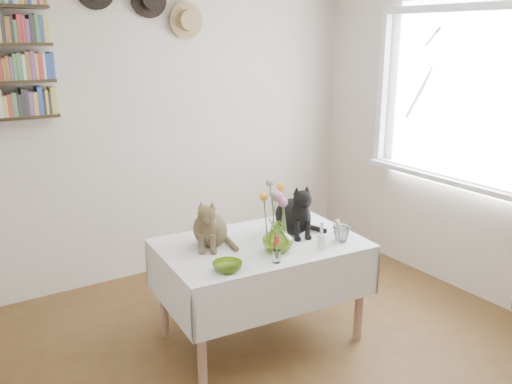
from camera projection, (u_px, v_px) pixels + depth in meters
room at (315, 194)px, 2.44m from camera, size 4.08×4.58×2.58m
window at (454, 110)px, 4.07m from camera, size 0.12×1.52×1.32m
dining_table at (261, 267)px, 3.47m from camera, size 1.32×0.91×0.68m
tabby_cat at (210, 221)px, 3.33m from camera, size 0.34×0.35×0.33m
black_cat at (293, 207)px, 3.55m from camera, size 0.29×0.34×0.36m
flower_vase at (278, 237)px, 3.25m from camera, size 0.19×0.19×0.19m
green_bowl at (227, 267)px, 3.01m from camera, size 0.19×0.19×0.05m
drinking_glass at (342, 233)px, 3.43m from camera, size 0.14×0.14×0.10m
candlestick at (321, 240)px, 3.30m from camera, size 0.05×0.05×0.17m
berry_jar at (277, 249)px, 3.10m from camera, size 0.05×0.05×0.19m
porcelain_figurine at (337, 227)px, 3.57m from camera, size 0.05×0.05×0.10m
flower_bouquet at (277, 198)px, 3.19m from camera, size 0.17×0.12×0.39m
wall_hats at (146, 3)px, 4.01m from camera, size 0.98×0.09×0.48m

